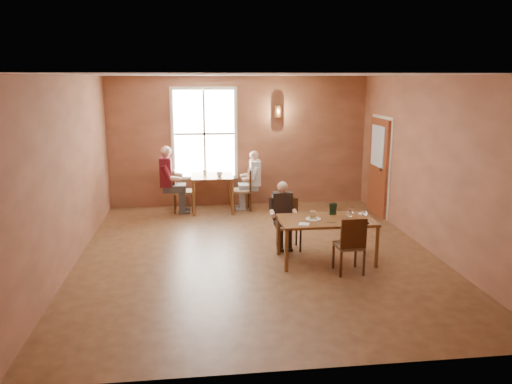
{
  "coord_description": "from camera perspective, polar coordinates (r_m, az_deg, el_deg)",
  "views": [
    {
      "loc": [
        -1.0,
        -8.04,
        2.96
      ],
      "look_at": [
        0.0,
        0.2,
        1.05
      ],
      "focal_mm": 35.0,
      "sensor_mm": 36.0,
      "label": 1
    }
  ],
  "objects": [
    {
      "name": "wall_front",
      "position": [
        4.87,
        5.26,
        -4.53
      ],
      "size": [
        6.0,
        0.04,
        3.0
      ],
      "primitive_type": "cube",
      "color": "brown",
      "rests_on": "ground"
    },
    {
      "name": "cup_a",
      "position": [
        11.1,
        -4.2,
        2.06
      ],
      "size": [
        0.14,
        0.14,
        0.1
      ],
      "primitive_type": "imported",
      "rotation": [
        0.0,
        0.0,
        0.08
      ],
      "color": "silver",
      "rests_on": "second_table"
    },
    {
      "name": "wall_back",
      "position": [
        11.67,
        -1.96,
        5.77
      ],
      "size": [
        6.0,
        0.04,
        3.0
      ],
      "primitive_type": "cube",
      "color": "brown",
      "rests_on": "ground"
    },
    {
      "name": "cup_b",
      "position": [
        11.35,
        -5.87,
        2.26
      ],
      "size": [
        0.11,
        0.11,
        0.1
      ],
      "primitive_type": "imported",
      "rotation": [
        0.0,
        0.0,
        -0.05
      ],
      "color": "silver",
      "rests_on": "second_table"
    },
    {
      "name": "plate_food",
      "position": [
        8.12,
        6.55,
        -3.04
      ],
      "size": [
        0.3,
        0.3,
        0.03
      ],
      "primitive_type": "cylinder",
      "rotation": [
        0.0,
        0.0,
        0.22
      ],
      "color": "silver",
      "rests_on": "main_table"
    },
    {
      "name": "chair_diner_maroon",
      "position": [
        11.3,
        -8.29,
        0.17
      ],
      "size": [
        0.43,
        0.43,
        0.97
      ],
      "primitive_type": null,
      "rotation": [
        0.0,
        0.0,
        -1.57
      ],
      "color": "#4C2F1A",
      "rests_on": "ground"
    },
    {
      "name": "ground",
      "position": [
        8.62,
        0.16,
        -7.11
      ],
      "size": [
        6.0,
        7.0,
        0.01
      ],
      "primitive_type": "cube",
      "color": "brown",
      "rests_on": "ground"
    },
    {
      "name": "side_plate",
      "position": [
        8.58,
        12.16,
        -2.44
      ],
      "size": [
        0.18,
        0.18,
        0.01
      ],
      "primitive_type": "cylinder",
      "rotation": [
        0.0,
        0.0,
        0.16
      ],
      "color": "silver",
      "rests_on": "main_table"
    },
    {
      "name": "menu_stand",
      "position": [
        8.42,
        8.79,
        -1.95
      ],
      "size": [
        0.12,
        0.08,
        0.2
      ],
      "primitive_type": "cube",
      "rotation": [
        0.0,
        0.0,
        0.15
      ],
      "color": "black",
      "rests_on": "main_table"
    },
    {
      "name": "diner_main",
      "position": [
        8.7,
        3.81,
        -3.04
      ],
      "size": [
        0.45,
        0.45,
        1.14
      ],
      "primitive_type": null,
      "rotation": [
        0.0,
        0.0,
        3.14
      ],
      "color": "black",
      "rests_on": "ground"
    },
    {
      "name": "knife",
      "position": [
        7.98,
        8.36,
        -3.49
      ],
      "size": [
        0.18,
        0.02,
        0.0
      ],
      "primitive_type": "cube",
      "rotation": [
        0.0,
        0.0,
        0.01
      ],
      "color": "white",
      "rests_on": "main_table"
    },
    {
      "name": "second_table",
      "position": [
        11.32,
        -4.99,
        -0.12
      ],
      "size": [
        0.93,
        0.93,
        0.82
      ],
      "primitive_type": null,
      "color": "brown",
      "rests_on": "ground"
    },
    {
      "name": "diner_white",
      "position": [
        11.31,
        -1.57,
        1.16
      ],
      "size": [
        0.52,
        0.52,
        1.3
      ],
      "primitive_type": null,
      "rotation": [
        0.0,
        0.0,
        1.57
      ],
      "color": "white",
      "rests_on": "ground"
    },
    {
      "name": "goblet_c",
      "position": [
        8.08,
        10.58,
        -2.69
      ],
      "size": [
        0.09,
        0.09,
        0.19
      ],
      "primitive_type": null,
      "rotation": [
        0.0,
        0.0,
        -0.29
      ],
      "color": "white",
      "rests_on": "main_table"
    },
    {
      "name": "ceiling",
      "position": [
        8.1,
        0.17,
        13.25
      ],
      "size": [
        6.0,
        7.0,
        0.04
      ],
      "primitive_type": "cube",
      "color": "white",
      "rests_on": "wall_back"
    },
    {
      "name": "goblet_b",
      "position": [
        8.22,
        12.24,
        -2.56
      ],
      "size": [
        0.09,
        0.09,
        0.17
      ],
      "primitive_type": null,
      "rotation": [
        0.0,
        0.0,
        -0.34
      ],
      "color": "white",
      "rests_on": "main_table"
    },
    {
      "name": "main_table",
      "position": [
        8.29,
        7.99,
        -5.46
      ],
      "size": [
        1.53,
        0.86,
        0.72
      ],
      "primitive_type": null,
      "color": "brown",
      "rests_on": "ground"
    },
    {
      "name": "sandwich",
      "position": [
        8.2,
        6.51,
        -2.62
      ],
      "size": [
        0.1,
        0.09,
        0.1
      ],
      "primitive_type": "cube",
      "rotation": [
        0.0,
        0.0,
        -0.14
      ],
      "color": "tan",
      "rests_on": "main_table"
    },
    {
      "name": "wall_left",
      "position": [
        8.41,
        -20.58,
        2.13
      ],
      "size": [
        0.04,
        7.0,
        3.0
      ],
      "primitive_type": "cube",
      "color": "brown",
      "rests_on": "ground"
    },
    {
      "name": "chair_diner_main",
      "position": [
        8.76,
        3.76,
        -3.78
      ],
      "size": [
        0.39,
        0.39,
        0.88
      ],
      "primitive_type": null,
      "rotation": [
        0.0,
        0.0,
        3.14
      ],
      "color": "#492815",
      "rests_on": "ground"
    },
    {
      "name": "wall_sconce",
      "position": [
        11.62,
        2.54,
        9.2
      ],
      "size": [
        0.16,
        0.16,
        0.28
      ],
      "primitive_type": "cylinder",
      "color": "brown",
      "rests_on": "wall_back"
    },
    {
      "name": "chair_diner_white",
      "position": [
        11.34,
        -1.72,
        0.29
      ],
      "size": [
        0.42,
        0.42,
        0.95
      ],
      "primitive_type": null,
      "rotation": [
        0.0,
        0.0,
        1.57
      ],
      "color": "brown",
      "rests_on": "ground"
    },
    {
      "name": "diner_maroon",
      "position": [
        11.25,
        -8.49,
        1.38
      ],
      "size": [
        0.58,
        0.58,
        1.46
      ],
      "primitive_type": null,
      "rotation": [
        0.0,
        0.0,
        -1.57
      ],
      "color": "maroon",
      "rests_on": "ground"
    },
    {
      "name": "napkin",
      "position": [
        7.86,
        5.51,
        -3.67
      ],
      "size": [
        0.2,
        0.2,
        0.01
      ],
      "primitive_type": "cube",
      "rotation": [
        0.0,
        0.0,
        -0.34
      ],
      "color": "silver",
      "rests_on": "main_table"
    },
    {
      "name": "window",
      "position": [
        11.56,
        -5.92,
        6.63
      ],
      "size": [
        1.36,
        0.1,
        1.96
      ],
      "primitive_type": "cube",
      "color": "white",
      "rests_on": "wall_back"
    },
    {
      "name": "sunglasses",
      "position": [
        8.03,
        12.38,
        -3.52
      ],
      "size": [
        0.13,
        0.06,
        0.01
      ],
      "primitive_type": "cube",
      "rotation": [
        0.0,
        0.0,
        0.21
      ],
      "color": "black",
      "rests_on": "main_table"
    },
    {
      "name": "door",
      "position": [
        11.23,
        13.75,
        2.79
      ],
      "size": [
        0.12,
        1.04,
        2.1
      ],
      "primitive_type": "cube",
      "color": "maroon",
      "rests_on": "ground"
    },
    {
      "name": "wall_right",
      "position": [
        9.1,
        19.3,
        2.99
      ],
      "size": [
        0.04,
        7.0,
        3.0
      ],
      "primitive_type": "cube",
      "color": "brown",
      "rests_on": "ground"
    },
    {
      "name": "goblet_a",
      "position": [
        8.33,
        10.79,
        -2.26
      ],
      "size": [
        0.08,
        0.08,
        0.18
      ],
      "primitive_type": null,
      "rotation": [
        0.0,
        0.0,
        -0.2
      ],
      "color": "white",
      "rests_on": "main_table"
    },
    {
      "name": "chair_empty",
      "position": [
        7.84,
        10.57,
        -5.9
      ],
      "size": [
        0.42,
        0.42,
        0.91
      ],
      "primitive_type": null,
      "rotation": [
        0.0,
        0.0,
        0.04
      ],
      "color": "#482916",
      "rests_on": "ground"
    }
  ]
}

